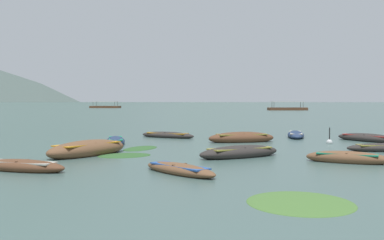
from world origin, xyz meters
name	(u,v)px	position (x,y,z in m)	size (l,w,h in m)	color
ground_plane	(151,102)	(0.00, 1500.00, 0.00)	(6000.00, 6000.00, 0.00)	#425B56
mountain_1	(11,22)	(-486.10, 1598.92, 278.56)	(1342.83, 1342.83, 557.12)	#4C5B56
mountain_2	(196,73)	(197.64, 1953.13, 126.84)	(1097.07, 1097.07, 253.69)	#56665B
rowboat_0	(296,135)	(8.74, 25.59, 0.16)	(2.31, 4.55, 0.52)	navy
rowboat_1	(168,135)	(-0.08, 26.03, 0.16)	(3.96, 3.20, 0.50)	#2D2826
rowboat_2	(88,149)	(-4.10, 16.59, 0.27)	(4.04, 4.54, 0.87)	brown
rowboat_3	(347,158)	(6.70, 13.10, 0.18)	(3.32, 2.50, 0.58)	brown
rowboat_5	(241,138)	(4.28, 22.39, 0.24)	(4.32, 1.99, 0.77)	brown
rowboat_6	(116,141)	(-3.25, 21.91, 0.16)	(1.40, 3.99, 0.52)	navy
rowboat_7	(179,169)	(-0.23, 11.03, 0.14)	(2.79, 3.33, 0.44)	brown
rowboat_9	(240,152)	(2.72, 15.22, 0.20)	(4.25, 2.81, 0.65)	#2D2826
rowboat_10	(22,166)	(-5.78, 12.14, 0.16)	(3.60, 2.29, 0.51)	brown
rowboat_12	(368,138)	(12.21, 22.19, 0.19)	(3.20, 4.48, 0.59)	#2D2826
ferry_1	(287,109)	(35.79, 113.59, 0.45)	(10.60, 3.83, 2.54)	brown
ferry_2	(105,107)	(-17.59, 157.57, 0.45)	(11.33, 6.66, 2.54)	brown
mooring_buoy	(329,142)	(9.17, 20.84, 0.10)	(0.36, 0.36, 1.05)	silver
weed_patch_0	(141,149)	(-1.75, 19.15, 0.00)	(1.42, 2.76, 0.14)	#2D5628
weed_patch_1	(344,157)	(7.36, 14.84, 0.00)	(1.29, 1.75, 0.14)	#38662D
weed_patch_2	(300,203)	(2.42, 6.34, 0.00)	(2.61, 2.76, 0.14)	#477033
weed_patch_3	(124,156)	(-2.40, 16.20, 0.00)	(2.45, 1.82, 0.14)	#2D5628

